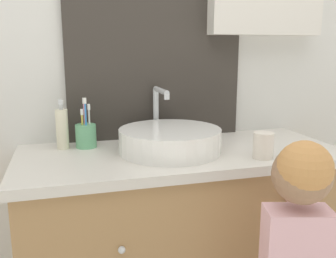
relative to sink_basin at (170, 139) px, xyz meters
The scene contains 6 objects.
wall_back 0.49m from the sink_basin, 74.71° to the left, with size 3.20×0.18×2.50m.
vanity_counter 0.47m from the sink_basin, ahead, with size 1.24×0.53×0.84m.
sink_basin is the anchor object (origin of this frame).
toothbrush_holder 0.34m from the sink_basin, 153.60° to the left, with size 0.08×0.08×0.20m.
soap_dispenser 0.42m from the sink_basin, 158.42° to the left, with size 0.05×0.05×0.19m.
drinking_cup 0.35m from the sink_basin, 30.64° to the right, with size 0.07×0.07×0.09m, color silver.
Camera 1 is at (-0.43, -0.99, 1.23)m, focal length 40.00 mm.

